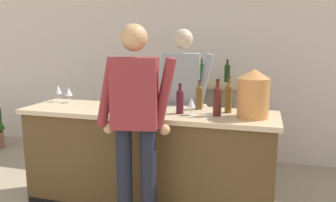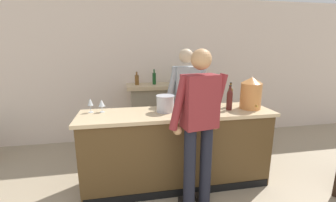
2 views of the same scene
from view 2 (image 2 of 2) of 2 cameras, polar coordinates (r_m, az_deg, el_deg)
wall_back_panel at (r=4.52m, az=-3.00°, el=7.67°), size 12.00×0.07×2.75m
bar_counter at (r=3.06m, az=2.31°, el=-11.91°), size 2.48×0.66×1.02m
fireplace_stone at (r=4.43m, az=-0.94°, el=-2.83°), size 1.43×0.52×1.45m
person_customer at (r=2.41m, az=7.83°, el=-6.39°), size 0.65×0.36×1.81m
person_bartender at (r=3.41m, az=4.44°, el=-0.47°), size 0.65×0.34×1.81m
copper_dispenser at (r=3.18m, az=20.33°, el=1.94°), size 0.28×0.31×0.42m
ice_bucket_steel at (r=2.86m, az=-0.70°, el=-0.64°), size 0.24×0.24×0.21m
wine_bottle_burgundy_dark at (r=3.21m, az=15.48°, el=1.20°), size 0.06×0.06×0.34m
wine_bottle_cabernet_heavy at (r=2.90m, az=9.31°, el=-0.19°), size 0.07×0.07×0.28m
wine_bottle_chardonnay_pale at (r=3.03m, az=15.36°, el=0.50°), size 0.08×0.08×0.33m
wine_bottle_merlot_tall at (r=3.17m, az=10.05°, el=0.97°), size 0.07×0.07×0.28m
wine_glass_back_row at (r=2.95m, az=-16.51°, el=-0.58°), size 0.08×0.08×0.16m
wine_glass_by_dispenser at (r=2.98m, az=-19.14°, el=-0.33°), size 0.07×0.07×0.18m
wine_glass_near_bucket at (r=2.91m, az=11.64°, el=-0.58°), size 0.08×0.08×0.16m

